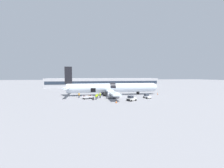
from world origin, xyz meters
TOP-DOWN VIEW (x-y plane):
  - ground_plane at (0.00, 0.00)m, footprint 500.00×500.00m
  - terminal_strip at (0.00, 44.74)m, footprint 72.28×12.40m
  - airplane at (-2.36, 3.66)m, footprint 36.26×28.84m
  - baggage_tug_lead at (7.76, -5.49)m, footprint 2.14×2.80m
  - baggage_tug_mid at (1.23, -9.19)m, footprint 3.02×2.64m
  - baggage_cart_loading at (-11.11, -3.33)m, footprint 3.97×2.51m
  - ground_crew_loader_a at (-7.12, -2.53)m, footprint 0.45×0.64m
  - ground_crew_loader_b at (-13.84, -0.82)m, footprint 0.41×0.60m
  - ground_crew_driver at (-8.62, -5.27)m, footprint 0.55×0.53m
  - ground_crew_supervisor at (-8.07, -3.16)m, footprint 0.58×0.47m
  - suitcase_on_tarmac_upright at (-9.54, -5.77)m, footprint 0.55×0.39m
  - safety_cone_nose at (15.78, 2.16)m, footprint 0.50×0.50m
  - safety_cone_engine_left at (-3.71, -11.38)m, footprint 0.64×0.64m

SIDE VIEW (x-z plane):
  - ground_plane at x=0.00m, z-range 0.00..0.00m
  - safety_cone_engine_left at x=-3.71m, z-range -0.02..0.59m
  - safety_cone_nose at x=15.78m, z-range -0.02..0.71m
  - suitcase_on_tarmac_upright at x=-9.54m, z-range -0.05..0.77m
  - baggage_cart_loading at x=-11.11m, z-range -0.01..1.12m
  - baggage_tug_lead at x=7.76m, z-range -0.09..1.23m
  - baggage_tug_mid at x=1.23m, z-range -0.11..1.42m
  - ground_crew_supervisor at x=-8.07m, z-range 0.04..1.71m
  - ground_crew_driver at x=-8.62m, z-range 0.04..1.73m
  - ground_crew_loader_b at x=-13.84m, z-range 0.05..1.80m
  - ground_crew_loader_a at x=-7.12m, z-range 0.05..1.89m
  - airplane at x=-2.36m, z-range -2.58..7.87m
  - terminal_strip at x=0.00m, z-range 0.00..5.73m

